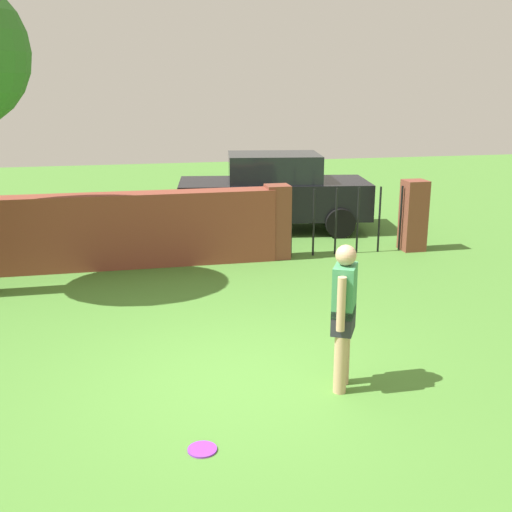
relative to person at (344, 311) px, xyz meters
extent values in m
plane|color=#4C8433|center=(-1.07, 0.36, -0.90)|extent=(40.00, 40.00, 0.00)
cube|color=brown|center=(-2.57, 5.29, -0.23)|extent=(6.12, 0.50, 1.34)
cylinder|color=tan|center=(-0.05, -0.10, -0.47)|extent=(0.14, 0.14, 0.85)
cylinder|color=tan|center=(0.05, 0.10, -0.47)|extent=(0.14, 0.14, 0.85)
cube|color=#2D2D38|center=(0.00, 0.00, -0.10)|extent=(0.36, 0.42, 0.28)
cube|color=#3F8C59|center=(0.00, 0.00, 0.23)|extent=(0.36, 0.42, 0.55)
sphere|color=tan|center=(0.00, 0.00, 0.61)|extent=(0.22, 0.22, 0.22)
cylinder|color=tan|center=(-0.11, -0.20, 0.15)|extent=(0.09, 0.09, 0.58)
cylinder|color=tan|center=(0.11, 0.20, 0.15)|extent=(0.09, 0.09, 0.58)
cube|color=brown|center=(0.59, 5.29, -0.20)|extent=(0.44, 0.44, 1.40)
cube|color=brown|center=(3.37, 5.29, -0.20)|extent=(0.44, 0.44, 1.40)
cylinder|color=black|center=(0.86, 5.29, -0.25)|extent=(0.04, 0.04, 1.30)
cylinder|color=black|center=(1.31, 5.29, -0.25)|extent=(0.04, 0.04, 1.30)
cylinder|color=black|center=(1.76, 5.29, -0.25)|extent=(0.04, 0.04, 1.30)
cylinder|color=black|center=(2.21, 5.29, -0.25)|extent=(0.04, 0.04, 1.30)
cylinder|color=black|center=(2.65, 5.29, -0.25)|extent=(0.04, 0.04, 1.30)
cylinder|color=black|center=(3.10, 5.29, -0.25)|extent=(0.04, 0.04, 1.30)
cube|color=black|center=(1.08, 7.61, -0.18)|extent=(4.40, 2.30, 0.80)
cube|color=#1E2328|center=(1.08, 7.61, 0.52)|extent=(2.20, 1.78, 0.60)
cylinder|color=black|center=(2.56, 8.25, -0.58)|extent=(0.67, 0.31, 0.64)
cylinder|color=black|center=(2.31, 6.57, -0.58)|extent=(0.67, 0.31, 0.64)
cylinder|color=black|center=(-0.15, 8.65, -0.58)|extent=(0.67, 0.31, 0.64)
cylinder|color=black|center=(-0.39, 6.97, -0.58)|extent=(0.67, 0.31, 0.64)
cylinder|color=purple|center=(-1.65, -0.90, -0.89)|extent=(0.27, 0.27, 0.02)
camera|label=1|loc=(-2.22, -5.90, 2.34)|focal=43.85mm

